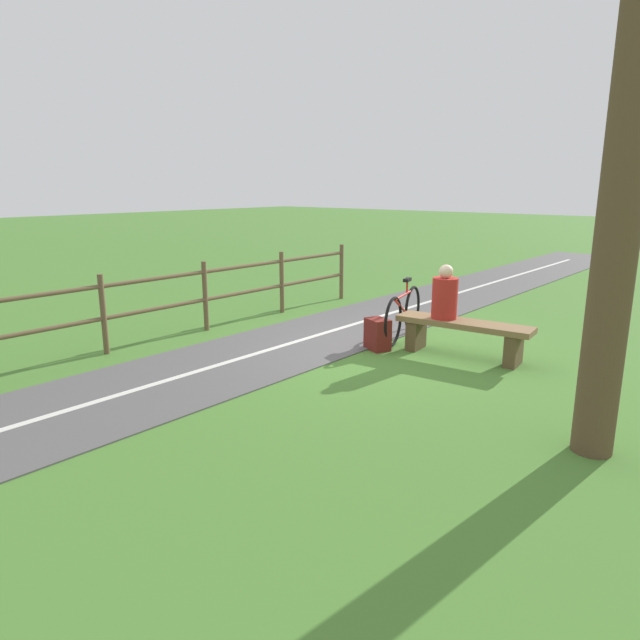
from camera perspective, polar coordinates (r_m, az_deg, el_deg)
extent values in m
plane|color=#477A2D|center=(8.38, 5.81, -2.58)|extent=(80.00, 80.00, 0.00)
cube|color=#565454|center=(6.59, -22.88, -8.08)|extent=(2.46, 36.02, 0.02)
cube|color=silver|center=(6.58, -22.89, -8.00)|extent=(0.44, 32.00, 0.00)
cube|color=brown|center=(7.92, 14.34, -0.38)|extent=(1.89, 0.62, 0.08)
cube|color=brown|center=(7.79, 19.02, -2.87)|extent=(0.20, 0.40, 0.43)
cube|color=brown|center=(8.24, 9.71, -1.45)|extent=(0.20, 0.40, 0.43)
cylinder|color=#B2231E|center=(7.95, 12.52, 2.17)|extent=(0.38, 0.38, 0.57)
sphere|color=beige|center=(7.89, 12.66, 4.81)|extent=(0.19, 0.19, 0.19)
torus|color=black|center=(8.27, 7.42, -0.18)|extent=(0.23, 0.73, 0.74)
torus|color=black|center=(9.17, 9.35, 1.12)|extent=(0.23, 0.73, 0.74)
cylinder|color=red|center=(8.65, 8.51, 2.54)|extent=(0.24, 0.81, 0.04)
cylinder|color=red|center=(8.55, 8.18, 1.34)|extent=(0.18, 0.59, 0.35)
cylinder|color=red|center=(8.77, 8.81, 3.34)|extent=(0.03, 0.03, 0.20)
cube|color=black|center=(8.76, 8.84, 4.05)|extent=(0.13, 0.21, 0.05)
cube|color=maroon|center=(8.12, 5.85, -1.45)|extent=(0.42, 0.37, 0.45)
cube|color=maroon|center=(8.21, 6.71, -1.78)|extent=(0.24, 0.13, 0.20)
cylinder|color=brown|center=(11.70, 2.19, 4.91)|extent=(0.08, 0.08, 1.13)
cylinder|color=brown|center=(10.41, -3.89, 3.82)|extent=(0.08, 0.08, 1.13)
cylinder|color=brown|center=(9.27, -11.55, 2.37)|extent=(0.08, 0.08, 1.13)
cylinder|color=brown|center=(8.35, -21.09, 0.52)|extent=(0.08, 0.08, 1.13)
cylinder|color=brown|center=(5.22, 28.12, 9.58)|extent=(0.35, 0.35, 4.19)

